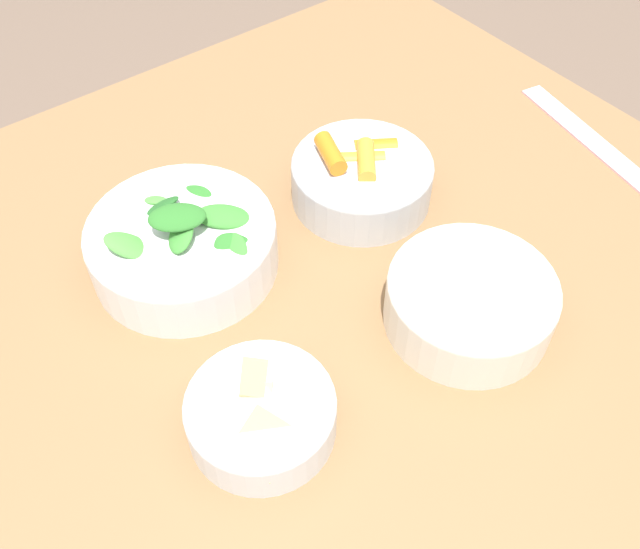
{
  "coord_description": "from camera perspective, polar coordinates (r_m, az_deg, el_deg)",
  "views": [
    {
      "loc": [
        0.25,
        -0.25,
        1.33
      ],
      "look_at": [
        -0.1,
        0.02,
        0.81
      ],
      "focal_mm": 40.0,
      "sensor_mm": 36.0,
      "label": 1
    }
  ],
  "objects": [
    {
      "name": "bowl_carrots",
      "position": [
        0.79,
        3.35,
        7.78
      ],
      "size": [
        0.15,
        0.15,
        0.07
      ],
      "color": "silver",
      "rests_on": "dining_table"
    },
    {
      "name": "ruler",
      "position": [
        0.93,
        21.79,
        9.15
      ],
      "size": [
        0.28,
        0.08,
        0.0
      ],
      "color": "#EFB7C6",
      "rests_on": "dining_table"
    },
    {
      "name": "bowl_greens",
      "position": [
        0.72,
        -10.84,
        2.46
      ],
      "size": [
        0.19,
        0.19,
        0.08
      ],
      "color": "white",
      "rests_on": "dining_table"
    },
    {
      "name": "bowl_cookies",
      "position": [
        0.61,
        -4.74,
        -10.99
      ],
      "size": [
        0.13,
        0.13,
        0.05
      ],
      "color": "silver",
      "rests_on": "dining_table"
    },
    {
      "name": "bowl_beans_hotdog",
      "position": [
        0.68,
        11.9,
        -2.21
      ],
      "size": [
        0.16,
        0.16,
        0.06
      ],
      "color": "silver",
      "rests_on": "dining_table"
    },
    {
      "name": "dining_table",
      "position": [
        0.75,
        3.23,
        -12.63
      ],
      "size": [
        1.1,
        1.02,
        0.78
      ],
      "color": "olive",
      "rests_on": "ground_plane"
    }
  ]
}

